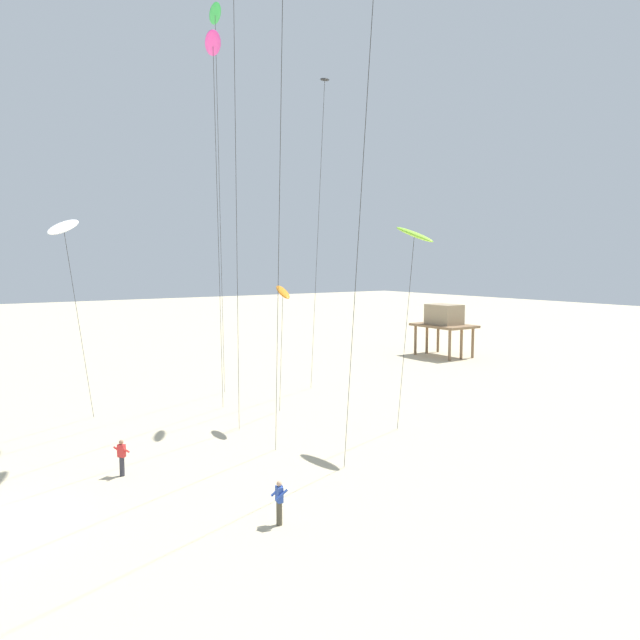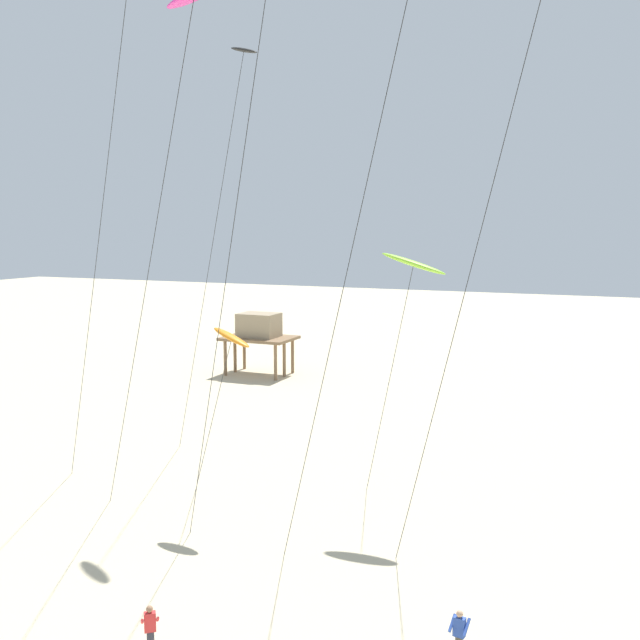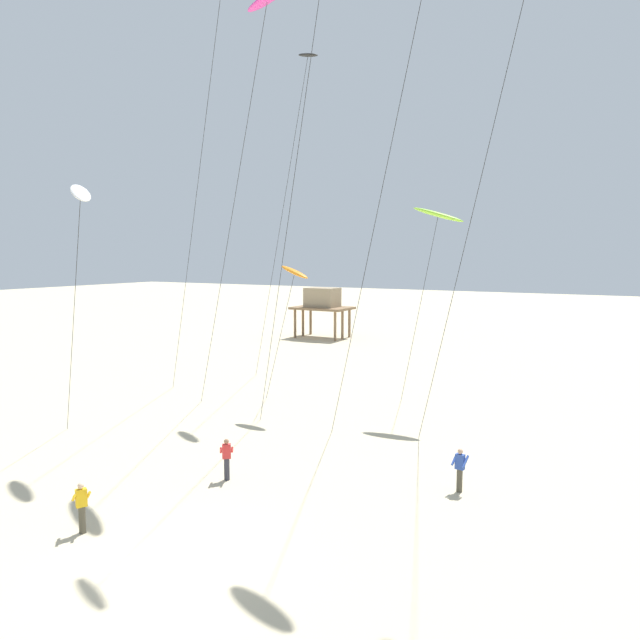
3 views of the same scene
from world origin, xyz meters
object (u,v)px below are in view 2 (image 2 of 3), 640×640
object	(u,v)px
kite_lime	(413,265)
kite_magenta	(193,2)
kite_flyer_furthest	(150,631)
kite_orange	(231,339)
stilt_house	(259,330)
kite_flyer_middle	(459,636)
kite_black	(242,62)

from	to	relation	value
kite_lime	kite_magenta	xyz separation A→B (m)	(-5.43, -8.59, 9.21)
kite_lime	kite_magenta	size ratio (longest dim) A/B	0.57
kite_magenta	kite_flyer_furthest	distance (m)	20.17
kite_lime	kite_orange	bearing A→B (deg)	-152.13
kite_orange	kite_flyer_furthest	world-z (taller)	kite_orange
stilt_house	kite_lime	bearing A→B (deg)	-49.08
kite_flyer_middle	stilt_house	world-z (taller)	stilt_house
kite_black	stilt_house	bearing A→B (deg)	116.75
kite_magenta	kite_lime	bearing A→B (deg)	57.70
kite_flyer_furthest	kite_black	bearing A→B (deg)	108.27
kite_magenta	kite_orange	bearing A→B (deg)	108.12
kite_lime	kite_orange	xyz separation A→B (m)	(-7.02, -3.72, -3.15)
kite_black	kite_magenta	distance (m)	9.37
kite_orange	kite_flyer_furthest	size ratio (longest dim) A/B	5.02
kite_lime	kite_flyer_middle	bearing A→B (deg)	-66.96
kite_orange	kite_magenta	bearing A→B (deg)	-71.88
kite_lime	kite_black	bearing A→B (deg)	178.28
kite_orange	kite_flyer_middle	world-z (taller)	kite_orange
kite_black	kite_lime	bearing A→B (deg)	-1.72
kite_magenta	kite_flyer_middle	bearing A→B (deg)	-12.61
kite_black	kite_orange	size ratio (longest dim) A/B	2.54
kite_magenta	stilt_house	world-z (taller)	kite_magenta
kite_flyer_furthest	stilt_house	distance (m)	40.79
kite_lime	stilt_house	size ratio (longest dim) A/B	1.94
kite_magenta	stilt_house	distance (m)	38.57
stilt_house	kite_flyer_middle	bearing A→B (deg)	-54.02
kite_magenta	kite_flyer_furthest	size ratio (longest dim) A/B	12.35
kite_orange	kite_flyer_middle	bearing A→B (deg)	-31.47
kite_lime	stilt_house	xyz separation A→B (m)	(-20.06, 23.13, -7.13)
kite_flyer_middle	stilt_house	xyz separation A→B (m)	(-24.66, 33.97, 2.98)
kite_black	kite_orange	bearing A→B (deg)	-69.27
kite_magenta	kite_flyer_middle	world-z (taller)	kite_magenta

